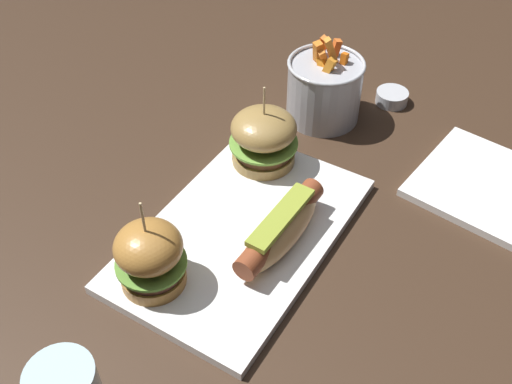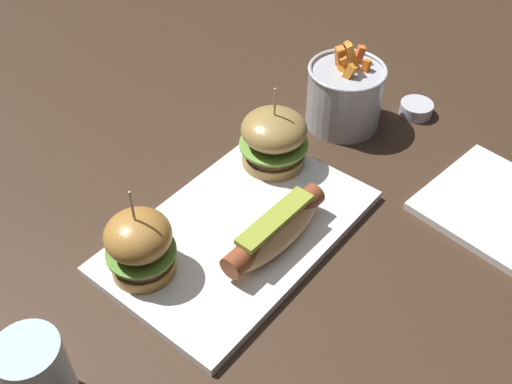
{
  "view_description": "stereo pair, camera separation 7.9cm",
  "coord_description": "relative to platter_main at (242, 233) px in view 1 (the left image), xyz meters",
  "views": [
    {
      "loc": [
        -0.47,
        -0.31,
        0.62
      ],
      "look_at": [
        0.04,
        0.0,
        0.05
      ],
      "focal_mm": 42.48,
      "sensor_mm": 36.0,
      "label": 1
    },
    {
      "loc": [
        -0.42,
        -0.37,
        0.62
      ],
      "look_at": [
        0.04,
        0.0,
        0.05
      ],
      "focal_mm": 42.48,
      "sensor_mm": 36.0,
      "label": 2
    }
  ],
  "objects": [
    {
      "name": "slider_left",
      "position": [
        -0.13,
        0.05,
        0.05
      ],
      "size": [
        0.09,
        0.09,
        0.14
      ],
      "color": "#A97233",
      "rests_on": "platter_main"
    },
    {
      "name": "hot_dog",
      "position": [
        0.01,
        -0.06,
        0.03
      ],
      "size": [
        0.18,
        0.06,
        0.05
      ],
      "color": "tan",
      "rests_on": "platter_main"
    },
    {
      "name": "platter_main",
      "position": [
        0.0,
        0.0,
        0.0
      ],
      "size": [
        0.37,
        0.23,
        0.01
      ],
      "primitive_type": "cube",
      "color": "white",
      "rests_on": "ground"
    },
    {
      "name": "sauce_ramekin",
      "position": [
        0.4,
        -0.05,
        0.0
      ],
      "size": [
        0.06,
        0.06,
        0.02
      ],
      "color": "#B7BABF",
      "rests_on": "ground"
    },
    {
      "name": "fries_bucket",
      "position": [
        0.3,
        0.03,
        0.05
      ],
      "size": [
        0.13,
        0.13,
        0.15
      ],
      "color": "#A8AAB2",
      "rests_on": "ground"
    },
    {
      "name": "slider_right",
      "position": [
        0.14,
        0.05,
        0.05
      ],
      "size": [
        0.1,
        0.1,
        0.13
      ],
      "color": "olive",
      "rests_on": "platter_main"
    },
    {
      "name": "ground_plane",
      "position": [
        0.0,
        0.0,
        -0.01
      ],
      "size": [
        3.0,
        3.0,
        0.0
      ],
      "primitive_type": "plane",
      "color": "#382619"
    },
    {
      "name": "side_plate",
      "position": [
        0.27,
        -0.26,
        -0.0
      ],
      "size": [
        0.21,
        0.21,
        0.01
      ],
      "primitive_type": "cube",
      "rotation": [
        0.0,
        0.0,
        -0.13
      ],
      "color": "white",
      "rests_on": "ground"
    }
  ]
}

